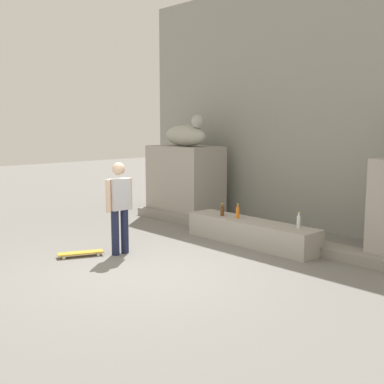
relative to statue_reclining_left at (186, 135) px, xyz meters
name	(u,v)px	position (x,y,z in m)	size (l,w,h in m)	color
ground_plane	(145,271)	(3.01, -3.58, -2.06)	(40.00, 40.00, 0.00)	slate
facade_wall	(321,103)	(3.01, 1.29, 0.72)	(10.51, 0.60, 5.56)	gray
pedestal_left	(185,181)	(-0.04, 0.00, -1.17)	(1.84, 1.10, 1.77)	#A39E93
statue_reclining_left	(186,135)	(0.00, 0.00, 0.00)	(1.66, 0.77, 0.78)	#ADAEA2
ledge_block	(251,232)	(3.01, -1.00, -1.82)	(2.91, 0.63, 0.47)	#A39E93
skater	(119,204)	(1.88, -3.29, -1.14)	(0.23, 0.54, 1.67)	#1E233F
skateboard	(81,253)	(1.54, -3.91, -1.99)	(0.49, 0.82, 0.08)	gold
bottle_brown	(222,211)	(2.30, -1.07, -1.48)	(0.08, 0.08, 0.25)	#593314
bottle_orange	(238,212)	(2.68, -1.02, -1.46)	(0.07, 0.07, 0.29)	orange
bottle_clear	(299,222)	(4.05, -0.90, -1.46)	(0.07, 0.07, 0.30)	silver
stair_step	(265,236)	(3.01, -0.57, -1.97)	(7.93, 0.50, 0.18)	gray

